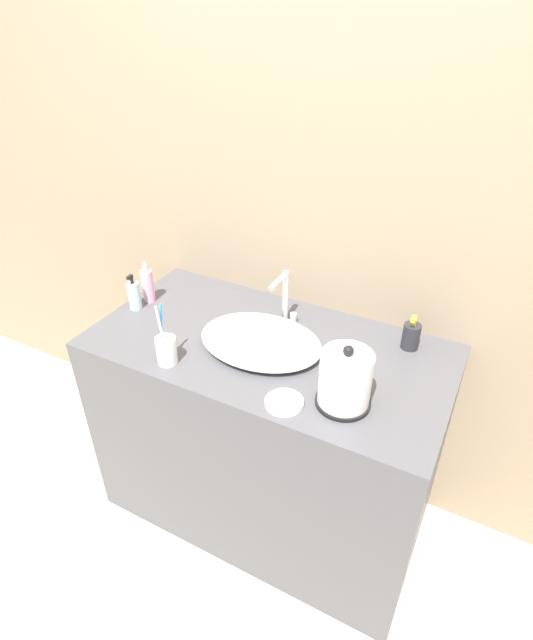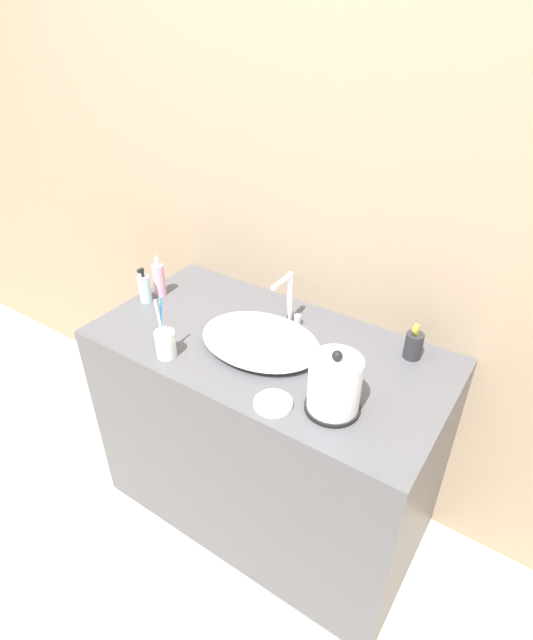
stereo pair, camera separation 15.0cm
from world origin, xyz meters
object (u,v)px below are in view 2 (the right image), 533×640
at_px(toothbrush_cup, 165,343).
at_px(mouthwash_bottle, 414,345).
at_px(lotion_bottle, 145,288).
at_px(electric_kettle, 334,387).
at_px(faucet, 289,298).
at_px(shampoo_bottle, 159,279).

bearing_deg(toothbrush_cup, mouthwash_bottle, 33.46).
bearing_deg(lotion_bottle, electric_kettle, -8.60).
xyz_separation_m(faucet, electric_kettle, (0.34, -0.31, -0.03)).
bearing_deg(toothbrush_cup, electric_kettle, 7.99).
bearing_deg(shampoo_bottle, mouthwash_bottle, 9.49).
relative_size(toothbrush_cup, shampoo_bottle, 1.25).
distance_m(electric_kettle, lotion_bottle, 0.89).
height_order(toothbrush_cup, shampoo_bottle, toothbrush_cup).
height_order(electric_kettle, lotion_bottle, electric_kettle).
xyz_separation_m(faucet, mouthwash_bottle, (0.44, 0.06, -0.06)).
height_order(faucet, electric_kettle, electric_kettle).
bearing_deg(electric_kettle, shampoo_bottle, 166.95).
height_order(electric_kettle, shampoo_bottle, electric_kettle).
height_order(shampoo_bottle, mouthwash_bottle, shampoo_bottle).
bearing_deg(electric_kettle, mouthwash_bottle, 74.38).
height_order(lotion_bottle, mouthwash_bottle, lotion_bottle).
height_order(faucet, mouthwash_bottle, faucet).
xyz_separation_m(faucet, lotion_bottle, (-0.54, -0.17, -0.05)).
relative_size(electric_kettle, shampoo_bottle, 1.19).
distance_m(faucet, shampoo_bottle, 0.54).
distance_m(toothbrush_cup, shampoo_bottle, 0.41).
bearing_deg(lotion_bottle, faucet, 17.63).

